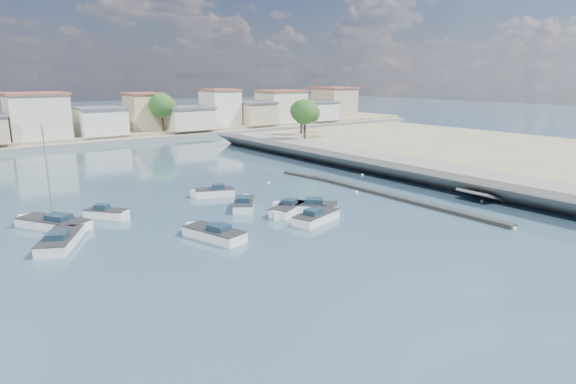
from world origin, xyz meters
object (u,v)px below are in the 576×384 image
Objects in this scene: motorboat_h at (318,217)px; sailboat at (51,223)px; motorboat_f at (212,193)px; motorboat_c at (305,207)px; motorboat_g at (108,214)px; motorboat_a at (212,234)px; motorboat_d at (287,210)px; motorboat_b at (244,204)px; motorboat_e at (62,240)px.

sailboat is at bearing 147.90° from motorboat_h.
sailboat is at bearing -174.52° from motorboat_f.
motorboat_c and motorboat_f have the same top height.
motorboat_h is at bearing -39.43° from motorboat_g.
sailboat is at bearing 132.19° from motorboat_a.
motorboat_d is 3.56m from motorboat_h.
motorboat_g is (-13.82, 8.68, 0.00)m from motorboat_d.
motorboat_b and motorboat_e have the same top height.
sailboat reaches higher than motorboat_b.
motorboat_b is 4.71m from motorboat_d.
motorboat_g is (5.06, 4.97, 0.00)m from motorboat_e.
motorboat_e is at bearing 169.41° from motorboat_c.
sailboat reaches higher than motorboat_g.
motorboat_g is at bearing -171.60° from motorboat_f.
motorboat_a is at bearing -65.08° from motorboat_g.
motorboat_d is 1.04× the size of motorboat_f.
motorboat_a is 9.94m from motorboat_h.
sailboat is at bearing 154.64° from motorboat_d.
motorboat_d is 1.25× the size of motorboat_g.
motorboat_e is 21.05m from motorboat_h.
sailboat reaches higher than motorboat_f.
motorboat_d and motorboat_h have the same top height.
motorboat_c and motorboat_h have the same top height.
motorboat_g is at bearing 140.57° from motorboat_h.
sailboat is at bearing 164.62° from motorboat_b.
motorboat_b is 6.03m from motorboat_c.
motorboat_e is 5.11m from sailboat.
motorboat_c is 2.05m from motorboat_d.
sailboat is (-16.60, 4.57, 0.03)m from motorboat_b.
sailboat is (-20.66, 9.02, 0.03)m from motorboat_c.
sailboat is at bearing 156.41° from motorboat_c.
motorboat_b is 1.25× the size of motorboat_g.
motorboat_e is 1.29× the size of motorboat_f.
motorboat_f is at bearing 21.89° from motorboat_e.
motorboat_g is 4.80m from sailboat.
motorboat_a and motorboat_d have the same top height.
motorboat_f is at bearing 112.05° from motorboat_c.
motorboat_f is at bearing 8.40° from motorboat_g.
motorboat_a is 9.23m from motorboat_b.
motorboat_a is 1.29× the size of motorboat_f.
motorboat_b is at bearing 41.83° from motorboat_a.
motorboat_f is at bearing 102.92° from motorboat_h.
motorboat_d and motorboat_g have the same top height.
motorboat_d is at bearing -11.14° from motorboat_e.
motorboat_e is at bearing 160.14° from motorboat_h.
motorboat_h is at bearing -32.10° from sailboat.
motorboat_g is (-15.86, 8.88, 0.00)m from motorboat_c.
motorboat_c and motorboat_e have the same top height.
motorboat_f is (-0.23, 6.14, 0.00)m from motorboat_b.
motorboat_f is (6.65, 12.29, -0.00)m from motorboat_a.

